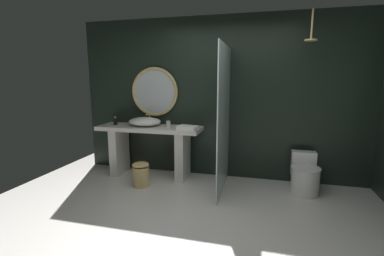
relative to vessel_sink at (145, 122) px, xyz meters
name	(u,v)px	position (x,y,z in m)	size (l,w,h in m)	color
ground_plane	(191,233)	(1.21, -1.59, -0.92)	(5.76, 5.76, 0.00)	silver
back_wall_panel	(220,98)	(1.21, 0.31, 0.38)	(4.80, 0.10, 2.60)	black
vanity_counter	(150,144)	(0.09, -0.03, -0.37)	(1.72, 0.55, 0.84)	silver
vessel_sink	(145,122)	(0.00, 0.00, 0.00)	(0.54, 0.45, 0.19)	white
tumbler_cup	(168,124)	(0.41, 0.03, -0.02)	(0.07, 0.07, 0.10)	silver
soap_dispenser	(115,121)	(-0.52, -0.04, -0.01)	(0.07, 0.07, 0.14)	black
round_wall_mirror	(155,92)	(0.09, 0.23, 0.48)	(0.83, 0.05, 0.83)	tan
shower_glass_panel	(224,120)	(1.36, -0.31, 0.13)	(0.02, 1.14, 2.08)	silver
rain_shower_head	(311,36)	(2.46, -0.19, 1.25)	(0.16, 0.16, 0.40)	tan
toilet	(305,176)	(2.52, -0.13, -0.67)	(0.40, 0.57, 0.55)	white
waste_bin	(141,174)	(0.14, -0.51, -0.72)	(0.26, 0.26, 0.38)	tan
folded_hand_towel	(188,128)	(0.80, -0.20, -0.04)	(0.30, 0.20, 0.07)	white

